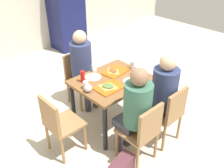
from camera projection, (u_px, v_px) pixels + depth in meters
ground_plane at (112, 122)px, 3.72m from camera, size 10.00×10.00×0.02m
main_table at (112, 86)px, 3.39m from camera, size 1.00×0.80×0.74m
chair_near_left at (143, 130)px, 2.83m from camera, size 0.40×0.40×0.84m
chair_near_right at (169, 112)px, 3.12m from camera, size 0.40×0.40×0.84m
chair_far_side at (79, 75)px, 3.95m from camera, size 0.40×0.40×0.84m
chair_left_end at (58, 123)px, 2.94m from camera, size 0.40×0.40×0.84m
person_in_red at (135, 108)px, 2.79m from camera, size 0.32×0.42×1.25m
person_in_brown_jacket at (162, 91)px, 3.08m from camera, size 0.32×0.42×1.25m
person_far_side at (83, 64)px, 3.73m from camera, size 0.32×0.42×1.25m
tray_red_near at (110, 87)px, 3.14m from camera, size 0.36×0.26×0.02m
tray_red_far at (115, 72)px, 3.51m from camera, size 0.39×0.31×0.02m
paper_plate_center at (93, 77)px, 3.38m from camera, size 0.22×0.22×0.01m
paper_plate_near_edge at (131, 81)px, 3.28m from camera, size 0.22×0.22×0.01m
pizza_slice_a at (108, 86)px, 3.14m from camera, size 0.24×0.26×0.02m
pizza_slice_b at (113, 71)px, 3.50m from camera, size 0.15×0.20×0.02m
plastic_cup_a at (94, 68)px, 3.50m from camera, size 0.07×0.07×0.10m
plastic_cup_b at (132, 85)px, 3.11m from camera, size 0.07×0.07×0.10m
plastic_cup_c at (86, 85)px, 3.11m from camera, size 0.07×0.07×0.10m
soda_can at (132, 65)px, 3.56m from camera, size 0.07×0.07×0.12m
condiment_bottle at (83, 76)px, 3.24m from camera, size 0.06×0.06×0.16m
foil_bundle at (88, 88)px, 3.05m from camera, size 0.10×0.10×0.10m
drink_fridge at (66, 9)px, 5.71m from camera, size 0.70×0.60×1.90m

